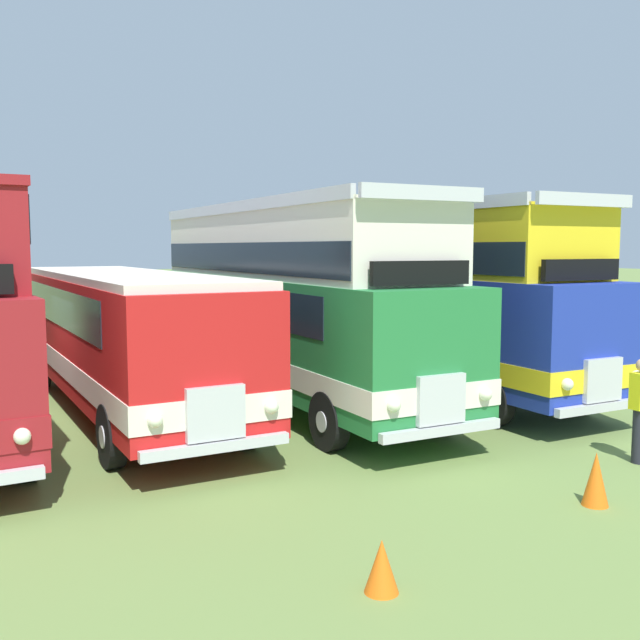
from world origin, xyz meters
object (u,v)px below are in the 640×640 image
Objects in this scene: bus_sixth_in_row at (422,294)px; cone_near_end at (596,479)px; bus_fifth_in_row at (288,298)px; bus_fourth_in_row at (122,330)px; cone_mid_row at (382,566)px.

cone_near_end is at bearing -109.33° from bus_sixth_in_row.
bus_fifth_in_row is 15.39× the size of cone_near_end.
cone_near_end is at bearing -63.00° from bus_fourth_in_row.
bus_fifth_in_row is 3.65m from bus_sixth_in_row.
bus_sixth_in_row is (7.31, -0.64, 0.61)m from bus_fourth_in_row.
cone_near_end is 4.01m from cone_mid_row.
bus_sixth_in_row is 8.83m from cone_near_end.
bus_fifth_in_row and bus_sixth_in_row have the same top height.
bus_fourth_in_row reaches higher than cone_near_end.
bus_fifth_in_row is 8.48m from cone_near_end.
bus_sixth_in_row is 11.37m from cone_mid_row.
cone_near_end is (-2.85, -8.11, -1.99)m from bus_sixth_in_row.
bus_fourth_in_row is 15.09× the size of cone_near_end.
bus_sixth_in_row is (3.65, -0.09, -0.00)m from bus_fifth_in_row.
bus_sixth_in_row is 15.10× the size of cone_near_end.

